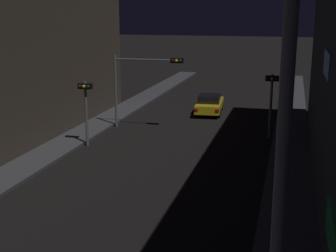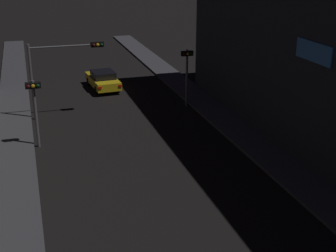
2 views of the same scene
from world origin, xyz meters
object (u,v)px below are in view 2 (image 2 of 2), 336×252
traffic_light_overhead (61,63)px  traffic_light_left_kerb (34,100)px  far_car (103,80)px  traffic_light_right_kerb (187,66)px

traffic_light_overhead → traffic_light_left_kerb: traffic_light_overhead is taller
traffic_light_overhead → far_car: bearing=59.2°
far_car → traffic_light_left_kerb: 11.85m
traffic_light_overhead → traffic_light_right_kerb: 8.22m
far_car → traffic_light_left_kerb: traffic_light_left_kerb is taller
far_car → traffic_light_right_kerb: (4.75, -5.92, 2.05)m
traffic_light_left_kerb → traffic_light_right_kerb: bearing=24.1°
far_car → traffic_light_right_kerb: 7.87m
traffic_light_overhead → traffic_light_left_kerb: (-1.86, -4.67, -0.86)m
traffic_light_left_kerb → traffic_light_right_kerb: traffic_light_right_kerb is taller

